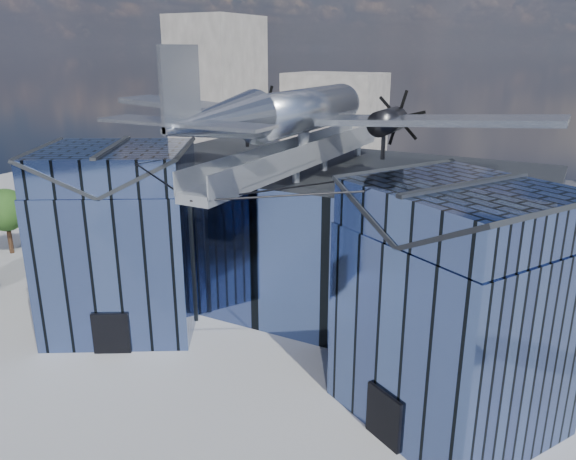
% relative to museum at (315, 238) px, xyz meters
% --- Properties ---
extents(ground_plane, '(120.00, 120.00, 0.00)m').
position_rel_museum_xyz_m(ground_plane, '(-0.00, -5.82, -5.54)').
color(ground_plane, gray).
extents(museum, '(32.88, 24.50, 17.60)m').
position_rel_museum_xyz_m(museum, '(0.00, 0.00, 0.00)').
color(museum, '#44588B').
rests_on(museum, ground).
extents(bg_towers, '(77.00, 24.50, 26.00)m').
position_rel_museum_xyz_m(bg_towers, '(1.45, 44.67, 4.47)').
color(bg_towers, gray).
rests_on(bg_towers, ground).
extents(tree_side_w, '(4.57, 4.57, 5.88)m').
position_rel_museum_xyz_m(tree_side_w, '(-29.21, -1.68, -1.56)').
color(tree_side_w, black).
rests_on(tree_side_w, ground).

